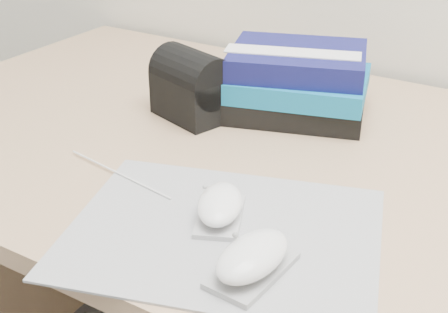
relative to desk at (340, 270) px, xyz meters
The scene contains 7 objects.
desk is the anchor object (origin of this frame).
mousepad 0.39m from the desk, 99.77° to the right, with size 0.38×0.29×0.00m, color gray.
mouse_rear 0.39m from the desk, 104.06° to the right, with size 0.09×0.11×0.04m.
mouse_front 0.44m from the desk, 87.04° to the right, with size 0.07×0.11×0.05m.
usb_cable 0.43m from the desk, 134.49° to the right, with size 0.00×0.00×0.21m, color white.
book_stack 0.33m from the desk, 148.63° to the left, with size 0.28×0.25×0.12m.
pouch 0.41m from the desk, behind, with size 0.15×0.12×0.12m.
Camera 1 is at (0.28, 0.80, 1.16)m, focal length 50.00 mm.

